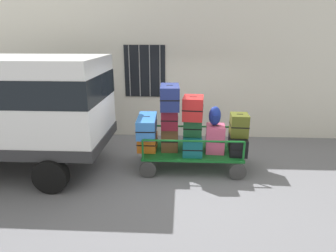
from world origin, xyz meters
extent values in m
plane|color=slate|center=(0.00, 0.00, 0.00)|extent=(40.00, 40.00, 0.00)
cube|color=silver|center=(0.00, 2.46, 2.50)|extent=(12.00, 0.30, 5.00)
cube|color=black|center=(-1.10, 2.29, 2.00)|extent=(1.20, 0.04, 1.50)
cylinder|color=gray|center=(-1.55, 2.25, 2.00)|extent=(0.03, 0.03, 1.50)
cylinder|color=gray|center=(-1.25, 2.25, 2.00)|extent=(0.03, 0.03, 1.50)
cylinder|color=gray|center=(-0.95, 2.25, 2.00)|extent=(0.03, 0.03, 1.50)
cylinder|color=gray|center=(-0.65, 2.25, 2.00)|extent=(0.03, 0.03, 1.50)
cube|color=#2D2D30|center=(-4.08, -0.19, 0.77)|extent=(4.79, 2.10, 0.24)
cylinder|color=black|center=(-2.56, -1.22, 0.35)|extent=(0.70, 0.22, 0.70)
cube|color=#146023|center=(0.26, 0.07, 0.40)|extent=(2.26, 1.11, 0.05)
cylinder|color=#383838|center=(1.24, -0.51, 0.19)|extent=(0.37, 0.06, 0.37)
cylinder|color=#383838|center=(1.24, 0.65, 0.19)|extent=(0.37, 0.06, 0.37)
cylinder|color=#383838|center=(-0.72, -0.51, 0.19)|extent=(0.37, 0.06, 0.37)
cylinder|color=#383838|center=(-0.72, 0.65, 0.19)|extent=(0.37, 0.06, 0.37)
cylinder|color=#146023|center=(1.35, -0.45, 0.64)|extent=(0.04, 0.04, 0.44)
cylinder|color=#146023|center=(1.35, 0.59, 0.64)|extent=(0.04, 0.04, 0.44)
cylinder|color=#146023|center=(-0.83, -0.45, 0.64)|extent=(0.04, 0.04, 0.44)
cylinder|color=#146023|center=(-0.83, 0.59, 0.64)|extent=(0.04, 0.04, 0.44)
cylinder|color=#146023|center=(0.26, -0.45, 0.86)|extent=(2.18, 0.04, 0.04)
cylinder|color=#146023|center=(0.26, 0.59, 0.86)|extent=(2.18, 0.04, 0.04)
cube|color=orange|center=(-0.79, 0.09, 0.62)|extent=(0.43, 0.52, 0.39)
cube|color=black|center=(-0.79, 0.09, 0.62)|extent=(0.44, 0.53, 0.02)
cube|color=black|center=(-0.79, 0.09, 0.81)|extent=(0.15, 0.03, 0.02)
cube|color=#3372C6|center=(-0.79, 0.06, 1.03)|extent=(0.45, 1.01, 0.42)
cube|color=black|center=(-0.79, 0.06, 1.03)|extent=(0.46, 1.02, 0.02)
cube|color=black|center=(-0.79, 0.06, 1.23)|extent=(0.15, 0.04, 0.02)
cube|color=brown|center=(-0.26, 0.11, 0.69)|extent=(0.39, 0.42, 0.54)
cube|color=black|center=(-0.26, 0.11, 0.69)|extent=(0.40, 0.43, 0.02)
cube|color=black|center=(-0.26, 0.11, 0.96)|extent=(0.13, 0.03, 0.02)
cube|color=maroon|center=(-0.26, 0.05, 1.21)|extent=(0.38, 0.41, 0.47)
cube|color=black|center=(-0.26, 0.05, 1.21)|extent=(0.39, 0.42, 0.02)
cube|color=black|center=(-0.26, 0.05, 1.44)|extent=(0.13, 0.03, 0.02)
cube|color=navy|center=(-0.26, 0.05, 1.71)|extent=(0.45, 0.80, 0.52)
cube|color=black|center=(-0.26, 0.05, 1.71)|extent=(0.46, 0.81, 0.02)
cube|color=black|center=(-0.26, 0.05, 1.96)|extent=(0.15, 0.04, 0.02)
cube|color=#0F5960|center=(0.26, 0.05, 0.61)|extent=(0.44, 0.86, 0.38)
cube|color=black|center=(0.26, 0.05, 0.61)|extent=(0.45, 0.87, 0.02)
cube|color=black|center=(0.26, 0.05, 0.79)|extent=(0.15, 0.03, 0.02)
cube|color=#194C28|center=(0.26, 0.11, 1.00)|extent=(0.43, 0.40, 0.39)
cube|color=black|center=(0.26, 0.11, 1.00)|extent=(0.44, 0.41, 0.02)
cube|color=black|center=(0.26, 0.11, 1.19)|extent=(0.15, 0.03, 0.02)
cube|color=#B21E1E|center=(0.26, 0.11, 1.45)|extent=(0.50, 0.66, 0.50)
cube|color=black|center=(0.26, 0.11, 1.45)|extent=(0.51, 0.67, 0.02)
cube|color=black|center=(0.26, 0.11, 1.70)|extent=(0.16, 0.04, 0.02)
cube|color=#CC4C72|center=(0.79, 0.07, 0.74)|extent=(0.44, 0.50, 0.63)
cube|color=black|center=(0.79, 0.07, 0.74)|extent=(0.45, 0.51, 0.02)
cube|color=black|center=(0.79, 0.07, 1.05)|extent=(0.15, 0.04, 0.02)
cube|color=black|center=(1.31, 0.08, 0.62)|extent=(0.46, 0.84, 0.39)
cube|color=black|center=(1.31, 0.08, 0.62)|extent=(0.47, 0.85, 0.02)
cube|color=black|center=(1.31, 0.08, 0.81)|extent=(0.14, 0.04, 0.02)
cube|color=#4C5119|center=(1.31, 0.08, 1.07)|extent=(0.41, 0.47, 0.50)
cube|color=black|center=(1.31, 0.08, 1.07)|extent=(0.42, 0.48, 0.02)
cube|color=black|center=(1.31, 0.08, 1.32)|extent=(0.14, 0.04, 0.02)
ellipsoid|color=navy|center=(0.75, 0.06, 1.28)|extent=(0.27, 0.19, 0.44)
cube|color=navy|center=(0.75, -0.03, 1.24)|extent=(0.14, 0.06, 0.15)
camera|label=1|loc=(0.02, -6.21, 3.01)|focal=30.74mm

